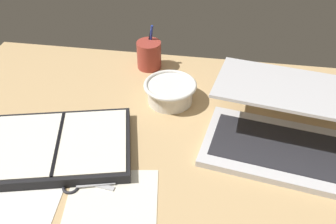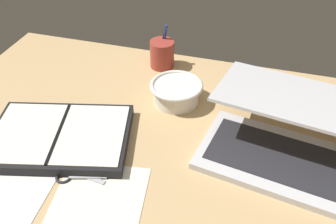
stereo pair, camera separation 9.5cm
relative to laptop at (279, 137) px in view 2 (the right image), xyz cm
name	(u,v)px [view 2 (the right image)]	position (x,y,z in cm)	size (l,w,h in cm)	color
desk_top	(165,163)	(-25.71, -10.54, -6.17)	(140.00, 100.00, 2.00)	tan
laptop	(279,137)	(0.00, 0.00, 0.00)	(39.64, 37.51, 14.37)	silver
bowl	(176,92)	(-29.48, 13.33, -1.72)	(15.38, 15.38, 6.22)	silver
pen_cup	(162,54)	(-39.12, 30.89, -0.55)	(7.92, 7.92, 13.98)	#9E382D
planner	(60,137)	(-53.78, -11.54, -3.64)	(40.24, 32.48, 3.25)	black
scissors	(71,174)	(-45.68, -21.37, -4.84)	(12.09, 6.27, 0.80)	#B7B7BC
paper_sheet_front	(94,212)	(-35.98, -29.41, -5.09)	(19.97, 27.54, 0.16)	silver
paper_sheet_beside_planner	(15,184)	(-56.85, -27.46, -5.09)	(17.72, 27.23, 0.16)	white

